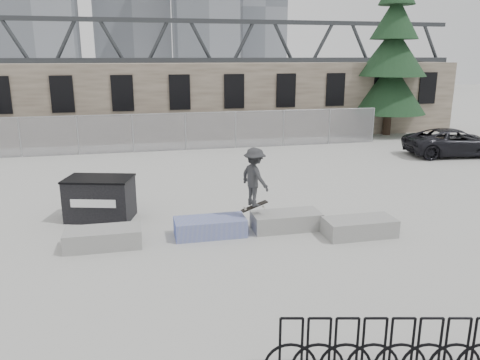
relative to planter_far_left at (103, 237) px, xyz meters
name	(u,v)px	position (x,y,z in m)	size (l,w,h in m)	color
ground	(233,233)	(3.59, 0.21, -0.27)	(120.00, 120.00, 0.00)	#A1A19C
stone_wall	(178,101)	(3.59, 16.45, 1.98)	(36.00, 2.58, 4.50)	#685B4D
chainlink_fence	(185,131)	(3.59, 12.71, 0.76)	(22.06, 0.06, 2.02)	gray
planter_far_left	(103,237)	(0.00, 0.00, 0.00)	(2.00, 0.90, 0.51)	gray
planter_center_left	(210,226)	(2.91, 0.19, 0.00)	(2.00, 0.90, 0.51)	#3A4CAF
planter_center_right	(286,220)	(5.18, 0.20, 0.00)	(2.00, 0.90, 0.51)	gray
planter_offset	(360,226)	(7.04, -0.76, 0.00)	(2.00, 0.90, 0.51)	gray
dumpster	(100,198)	(-0.20, 2.34, 0.39)	(2.27, 1.72, 1.32)	black
bike_rack	(416,344)	(5.25, -6.30, 0.16)	(4.83, 1.13, 0.90)	black
spruce_tree	(392,57)	(16.78, 14.97, 4.59)	(4.54, 4.54, 11.50)	#38281E
truss_bridge	(223,61)	(13.59, 55.21, 3.86)	(70.00, 3.00, 9.80)	#2D3033
suv	(454,142)	(16.75, 8.29, 0.41)	(2.28, 4.94, 1.37)	black
skateboarder	(255,177)	(4.21, 0.22, 1.36)	(1.00, 1.24, 1.83)	#2A2B2D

